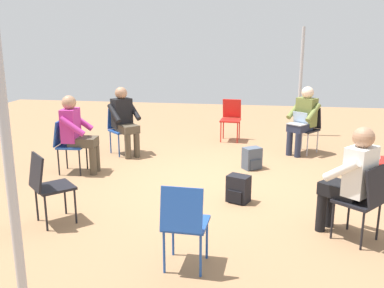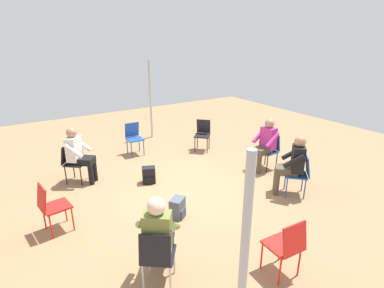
# 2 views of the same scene
# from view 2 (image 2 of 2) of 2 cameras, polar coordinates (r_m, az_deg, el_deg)

# --- Properties ---
(ground_plane) EXTENTS (14.90, 14.90, 0.00)m
(ground_plane) POSITION_cam_2_polar(r_m,az_deg,el_deg) (6.26, -1.48, -8.82)
(ground_plane) COLOR #99704C
(chair_west) EXTENTS (0.46, 0.43, 0.85)m
(chair_west) POSITION_cam_2_polar(r_m,az_deg,el_deg) (4.21, 17.55, -17.79)
(chair_west) COLOR red
(chair_west) RESTS_ON ground
(chair_north) EXTENTS (0.45, 0.49, 0.85)m
(chair_north) POSITION_cam_2_polar(r_m,az_deg,el_deg) (5.31, -25.27, -10.42)
(chair_north) COLOR red
(chair_north) RESTS_ON ground
(chair_east) EXTENTS (0.45, 0.42, 0.85)m
(chair_east) POSITION_cam_2_polar(r_m,az_deg,el_deg) (8.13, -11.03, 1.47)
(chair_east) COLOR #1E4799
(chair_east) RESTS_ON ground
(chair_northwest) EXTENTS (0.58, 0.58, 0.85)m
(chair_northwest) POSITION_cam_2_polar(r_m,az_deg,el_deg) (3.91, -6.65, -20.21)
(chair_northwest) COLOR black
(chair_northwest) RESTS_ON ground
(chair_northeast) EXTENTS (0.58, 0.59, 0.85)m
(chair_northeast) POSITION_cam_2_polar(r_m,az_deg,el_deg) (6.92, -21.84, -2.92)
(chair_northeast) COLOR black
(chair_northeast) RESTS_ON ground
(chair_southeast) EXTENTS (0.58, 0.58, 0.85)m
(chair_southeast) POSITION_cam_2_polar(r_m,az_deg,el_deg) (8.27, 2.05, 2.15)
(chair_southeast) COLOR black
(chair_southeast) RESTS_ON ground
(chair_south) EXTENTS (0.43, 0.46, 0.85)m
(chair_south) POSITION_cam_2_polar(r_m,az_deg,el_deg) (7.33, 14.51, -0.84)
(chair_south) COLOR #1E4799
(chair_south) RESTS_ON ground
(chair_southwest) EXTENTS (0.58, 0.58, 0.85)m
(chair_southwest) POSITION_cam_2_polar(r_m,az_deg,el_deg) (6.26, 19.91, -5.03)
(chair_southwest) COLOR #1E4799
(chair_southwest) RESTS_ON ground
(person_with_laptop) EXTENTS (0.64, 0.63, 1.24)m
(person_with_laptop) POSITION_cam_2_polar(r_m,az_deg,el_deg) (3.92, -6.27, -16.42)
(person_with_laptop) COLOR #23283D
(person_with_laptop) RESTS_ON ground
(person_in_magenta) EXTENTS (0.52, 0.54, 1.24)m
(person_in_magenta) POSITION_cam_2_polar(r_m,az_deg,el_deg) (7.14, 13.79, 0.36)
(person_in_magenta) COLOR #4C4233
(person_in_magenta) RESTS_ON ground
(person_in_white) EXTENTS (0.63, 0.63, 1.24)m
(person_in_white) POSITION_cam_2_polar(r_m,az_deg,el_deg) (6.77, -20.81, -1.47)
(person_in_white) COLOR black
(person_in_white) RESTS_ON ground
(person_in_black) EXTENTS (0.63, 0.63, 1.24)m
(person_in_black) POSITION_cam_2_polar(r_m,az_deg,el_deg) (6.16, 18.59, -3.27)
(person_in_black) COLOR #4C4233
(person_in_black) RESTS_ON ground
(backpack_near_laptop_user) EXTENTS (0.31, 0.34, 0.36)m
(backpack_near_laptop_user) POSITION_cam_2_polar(r_m,az_deg,el_deg) (6.58, -8.22, -6.03)
(backpack_near_laptop_user) COLOR black
(backpack_near_laptop_user) RESTS_ON ground
(backpack_by_empty_chair) EXTENTS (0.33, 0.34, 0.36)m
(backpack_by_empty_chair) POSITION_cam_2_polar(r_m,az_deg,el_deg) (5.36, -2.80, -12.25)
(backpack_by_empty_chair) COLOR #475160
(backpack_by_empty_chair) RESTS_ON ground
(tent_pole_far) EXTENTS (0.07, 0.07, 2.38)m
(tent_pole_far) POSITION_cam_2_polar(r_m,az_deg,el_deg) (9.25, -7.90, 8.33)
(tent_pole_far) COLOR #B2B2B7
(tent_pole_far) RESTS_ON ground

